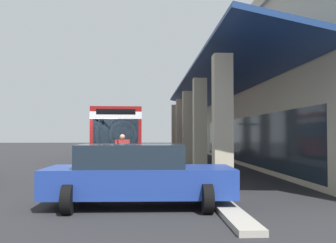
{
  "coord_description": "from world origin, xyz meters",
  "views": [
    {
      "loc": [
        19.7,
        2.75,
        1.72
      ],
      "look_at": [
        -1.72,
        3.86,
        2.4
      ],
      "focal_mm": 42.29,
      "sensor_mm": 36.0,
      "label": 1
    }
  ],
  "objects_px": {
    "transit_bus": "(117,132)",
    "parked_sedan_blue": "(137,175)",
    "potted_palm": "(186,149)",
    "pedestrian": "(122,152)"
  },
  "relations": [
    {
      "from": "transit_bus",
      "to": "parked_sedan_blue",
      "type": "bearing_deg",
      "value": 6.06
    },
    {
      "from": "potted_palm",
      "to": "pedestrian",
      "type": "bearing_deg",
      "value": -17.93
    },
    {
      "from": "transit_bus",
      "to": "parked_sedan_blue",
      "type": "relative_size",
      "value": 2.56
    },
    {
      "from": "parked_sedan_blue",
      "to": "pedestrian",
      "type": "height_order",
      "value": "pedestrian"
    },
    {
      "from": "parked_sedan_blue",
      "to": "pedestrian",
      "type": "xyz_separation_m",
      "value": [
        -7.57,
        -0.84,
        0.21
      ]
    },
    {
      "from": "parked_sedan_blue",
      "to": "potted_palm",
      "type": "bearing_deg",
      "value": 171.15
    },
    {
      "from": "transit_bus",
      "to": "pedestrian",
      "type": "relative_size",
      "value": 6.63
    },
    {
      "from": "pedestrian",
      "to": "potted_palm",
      "type": "relative_size",
      "value": 0.67
    },
    {
      "from": "parked_sedan_blue",
      "to": "potted_palm",
      "type": "height_order",
      "value": "potted_palm"
    },
    {
      "from": "parked_sedan_blue",
      "to": "pedestrian",
      "type": "distance_m",
      "value": 7.62
    }
  ]
}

